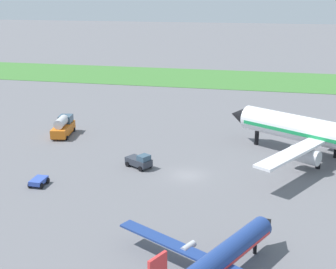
{
  "coord_description": "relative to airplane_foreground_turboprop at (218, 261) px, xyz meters",
  "views": [
    {
      "loc": [
        9.24,
        -53.27,
        22.7
      ],
      "look_at": [
        -4.19,
        7.27,
        3.0
      ],
      "focal_mm": 48.23,
      "sensor_mm": 36.0,
      "label": 1
    }
  ],
  "objects": [
    {
      "name": "baggage_cart_midfield",
      "position": [
        -23.61,
        14.96,
        -1.73
      ],
      "size": [
        1.76,
        2.41,
        0.9
      ],
      "rotation": [
        0.0,
        0.0,
        1.58
      ],
      "color": "#334FB2",
      "rests_on": "ground_plane"
    },
    {
      "name": "airplane_midfield_jet",
      "position": [
        10.88,
        31.18,
        1.71
      ],
      "size": [
        28.16,
        28.17,
        11.12
      ],
      "rotation": [
        0.0,
        0.0,
        2.61
      ],
      "color": "white",
      "rests_on": "ground_plane"
    },
    {
      "name": "fuel_truck_by_runway",
      "position": [
        -29.37,
        34.38,
        -0.72
      ],
      "size": [
        3.44,
        6.79,
        3.29
      ],
      "rotation": [
        0.0,
        0.0,
        1.73
      ],
      "color": "orange",
      "rests_on": "ground_plane"
    },
    {
      "name": "pushback_tug_near_gate",
      "position": [
        -13.18,
        23.35,
        -1.38
      ],
      "size": [
        4.02,
        3.38,
        1.95
      ],
      "rotation": [
        0.0,
        0.0,
        5.76
      ],
      "color": "#2D333D",
      "rests_on": "ground_plane"
    },
    {
      "name": "airplane_foreground_turboprop",
      "position": [
        0.0,
        0.0,
        0.0
      ],
      "size": [
        19.19,
        16.7,
        6.28
      ],
      "rotation": [
        0.0,
        0.0,
        1.09
      ],
      "color": "navy",
      "rests_on": "ground_plane"
    },
    {
      "name": "ground_plane",
      "position": [
        -6.38,
        22.05,
        -2.3
      ],
      "size": [
        600.0,
        600.0,
        0.0
      ],
      "primitive_type": "plane",
      "color": "slate"
    },
    {
      "name": "grass_taxiway_strip",
      "position": [
        -6.38,
        90.57,
        -2.26
      ],
      "size": [
        360.0,
        28.0,
        0.08
      ],
      "primitive_type": "cube",
      "color": "#3D7533",
      "rests_on": "ground_plane"
    }
  ]
}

